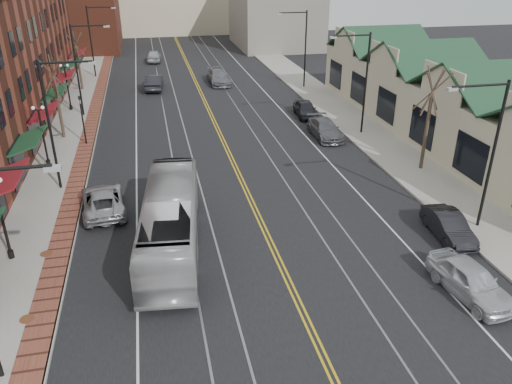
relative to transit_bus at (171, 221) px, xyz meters
name	(u,v)px	position (x,y,z in m)	size (l,w,h in m)	color
ground	(311,331)	(5.00, -7.51, -1.54)	(160.00, 160.00, 0.00)	black
sidewalk_left	(61,165)	(-7.00, 12.49, -1.47)	(4.00, 120.00, 0.15)	gray
sidewalk_right	(377,140)	(17.00, 12.49, -1.47)	(4.00, 120.00, 0.15)	gray
building_right	(449,109)	(23.00, 12.49, 0.76)	(8.00, 36.00, 4.60)	beige
backdrop_left	(69,0)	(-11.00, 62.49, 5.46)	(14.00, 18.00, 14.00)	brown
backdrop_mid	(170,6)	(5.00, 77.49, 2.96)	(22.00, 14.00, 9.00)	beige
backdrop_right	(275,10)	(20.00, 57.49, 3.96)	(12.00, 16.00, 11.00)	slate
streetlight_l_1	(55,113)	(-6.05, 8.49, 3.48)	(3.33, 0.25, 8.00)	black
streetlight_l_2	(81,61)	(-6.05, 24.49, 3.48)	(3.33, 0.25, 8.00)	black
streetlight_l_3	(94,34)	(-6.05, 40.49, 3.48)	(3.33, 0.25, 8.00)	black
streetlight_r_0	(488,142)	(16.05, -1.51, 3.48)	(3.33, 0.25, 8.00)	black
streetlight_r_1	(361,73)	(16.05, 14.49, 3.48)	(3.33, 0.25, 8.00)	black
streetlight_r_2	(302,41)	(16.05, 30.49, 3.48)	(3.33, 0.25, 8.00)	black
lamppost_l_1	(3,221)	(-7.80, 0.49, 0.66)	(0.84, 0.28, 4.27)	black
lamppost_l_2	(44,138)	(-7.80, 12.49, 0.66)	(0.84, 0.28, 4.27)	black
lamppost_l_3	(68,88)	(-7.80, 26.49, 0.66)	(0.84, 0.28, 4.27)	black
tree_left_near	(57,96)	(-7.50, 18.49, 1.97)	(1.78, 1.37, 6.48)	#382B21
tree_left_far	(78,60)	(-7.50, 34.49, 1.73)	(1.66, 1.28, 6.02)	#382B21
tree_right_mid	(428,118)	(17.50, 6.49, 2.21)	(1.90, 1.46, 6.93)	#382B21
manhole_mid	(27,319)	(-6.20, -4.51, -1.38)	(0.60, 0.60, 0.02)	#592D19
manhole_far	(46,254)	(-6.20, 0.49, -1.38)	(0.60, 0.60, 0.02)	#592D19
traffic_signal	(82,116)	(-5.60, 16.49, 0.81)	(0.18, 0.15, 3.80)	black
transit_bus	(171,221)	(0.00, 0.00, 0.00)	(2.59, 11.06, 3.08)	#BABABC
parked_suv	(103,200)	(-3.64, 4.84, -0.84)	(2.32, 5.03, 1.40)	#A3A5AA
parked_car_a	(471,280)	(12.51, -6.72, -0.78)	(1.79, 4.45, 1.51)	silver
parked_car_b	(448,226)	(14.30, -2.07, -0.87)	(1.42, 4.07, 1.34)	black
parked_car_c	(325,129)	(13.24, 14.30, -0.83)	(1.98, 4.87, 1.41)	#5B5C62
parked_car_d	(306,109)	(13.41, 20.11, -0.82)	(1.70, 4.22, 1.44)	black
distant_car_left	(154,82)	(0.23, 33.09, -0.73)	(1.72, 4.94, 1.63)	black
distant_car_right	(219,77)	(7.48, 34.17, -0.76)	(2.19, 5.38, 1.56)	slate
distant_car_far	(154,56)	(0.71, 48.67, -0.75)	(1.86, 4.62, 1.58)	#ADB0B4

